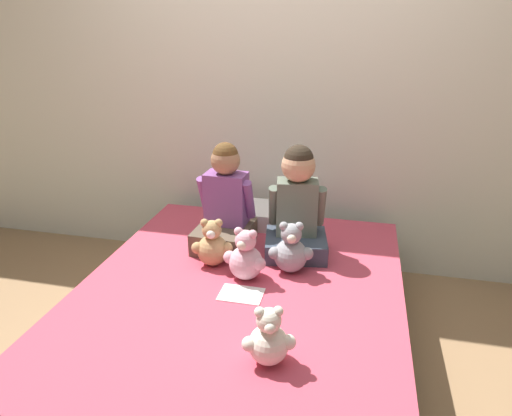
% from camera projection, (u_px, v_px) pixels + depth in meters
% --- Properties ---
extents(ground_plane, '(14.00, 14.00, 0.00)m').
position_uv_depth(ground_plane, '(241.00, 353.00, 2.42)').
color(ground_plane, '#93704C').
extents(wall_behind_bed, '(8.00, 0.06, 2.50)m').
position_uv_depth(wall_behind_bed, '(282.00, 85.00, 2.95)').
color(wall_behind_bed, silver).
rests_on(wall_behind_bed, ground_plane).
extents(bed, '(1.60, 1.93, 0.41)m').
position_uv_depth(bed, '(240.00, 321.00, 2.34)').
color(bed, '#2D2D33').
rests_on(bed, ground_plane).
extents(child_on_left, '(0.33, 0.37, 0.61)m').
position_uv_depth(child_on_left, '(225.00, 205.00, 2.61)').
color(child_on_left, brown).
rests_on(child_on_left, bed).
extents(child_on_right, '(0.38, 0.35, 0.62)m').
position_uv_depth(child_on_right, '(297.00, 207.00, 2.51)').
color(child_on_right, '#384251').
rests_on(child_on_right, bed).
extents(teddy_bear_held_by_left_child, '(0.22, 0.17, 0.27)m').
position_uv_depth(teddy_bear_held_by_left_child, '(212.00, 246.00, 2.43)').
color(teddy_bear_held_by_left_child, tan).
rests_on(teddy_bear_held_by_left_child, bed).
extents(teddy_bear_held_by_right_child, '(0.23, 0.18, 0.28)m').
position_uv_depth(teddy_bear_held_by_right_child, '(291.00, 251.00, 2.37)').
color(teddy_bear_held_by_right_child, '#939399').
rests_on(teddy_bear_held_by_right_child, bed).
extents(teddy_bear_between_children, '(0.23, 0.17, 0.28)m').
position_uv_depth(teddy_bear_between_children, '(246.00, 258.00, 2.30)').
color(teddy_bear_between_children, '#DBA3B2').
rests_on(teddy_bear_between_children, bed).
extents(teddy_bear_at_foot_of_bed, '(0.20, 0.16, 0.25)m').
position_uv_depth(teddy_bear_at_foot_of_bed, '(269.00, 339.00, 1.73)').
color(teddy_bear_at_foot_of_bed, silver).
rests_on(teddy_bear_at_foot_of_bed, bed).
extents(pillow_at_headboard, '(0.49, 0.31, 0.11)m').
position_uv_depth(pillow_at_headboard, '(271.00, 216.00, 2.95)').
color(pillow_at_headboard, white).
rests_on(pillow_at_headboard, bed).
extents(sign_card, '(0.21, 0.15, 0.00)m').
position_uv_depth(sign_card, '(241.00, 294.00, 2.20)').
color(sign_card, white).
rests_on(sign_card, bed).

